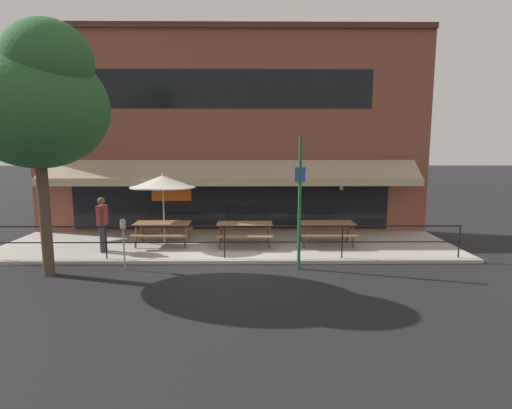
# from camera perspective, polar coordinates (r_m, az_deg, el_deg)

# --- Properties ---
(ground_plane) EXTENTS (120.00, 120.00, 0.00)m
(ground_plane) POSITION_cam_1_polar(r_m,az_deg,el_deg) (11.59, -4.60, -8.51)
(ground_plane) COLOR black
(patio_deck) EXTENTS (15.00, 4.00, 0.10)m
(patio_deck) POSITION_cam_1_polar(r_m,az_deg,el_deg) (13.50, -4.01, -5.86)
(patio_deck) COLOR #ADA89E
(patio_deck) RESTS_ON ground
(restaurant_building) EXTENTS (15.00, 1.60, 7.75)m
(restaurant_building) POSITION_cam_1_polar(r_m,az_deg,el_deg) (15.33, -3.65, 10.14)
(restaurant_building) COLOR brown
(restaurant_building) RESTS_ON ground
(patio_railing) EXTENTS (13.84, 0.04, 0.97)m
(patio_railing) POSITION_cam_1_polar(r_m,az_deg,el_deg) (11.68, -4.54, -4.33)
(patio_railing) COLOR black
(patio_railing) RESTS_ON patio_deck
(picnic_table_left) EXTENTS (1.80, 1.42, 0.76)m
(picnic_table_left) POSITION_cam_1_polar(r_m,az_deg,el_deg) (13.54, -13.20, -3.17)
(picnic_table_left) COLOR brown
(picnic_table_left) RESTS_ON patio_deck
(picnic_table_centre) EXTENTS (1.80, 1.42, 0.76)m
(picnic_table_centre) POSITION_cam_1_polar(r_m,az_deg,el_deg) (13.10, -1.63, -3.34)
(picnic_table_centre) COLOR brown
(picnic_table_centre) RESTS_ON patio_deck
(picnic_table_right) EXTENTS (1.80, 1.42, 0.76)m
(picnic_table_right) POSITION_cam_1_polar(r_m,az_deg,el_deg) (13.44, 10.06, -3.17)
(picnic_table_right) COLOR brown
(picnic_table_right) RESTS_ON patio_deck
(patio_umbrella_left) EXTENTS (2.14, 2.14, 2.38)m
(patio_umbrella_left) POSITION_cam_1_polar(r_m,az_deg,el_deg) (13.56, -13.19, 3.14)
(patio_umbrella_left) COLOR #B7B2A8
(patio_umbrella_left) RESTS_ON patio_deck
(pedestrian_walking) EXTENTS (0.26, 0.62, 1.71)m
(pedestrian_walking) POSITION_cam_1_polar(r_m,az_deg,el_deg) (13.18, -21.10, -2.28)
(pedestrian_walking) COLOR #333338
(pedestrian_walking) RESTS_ON patio_deck
(parking_meter_near) EXTENTS (0.15, 0.16, 1.42)m
(parking_meter_near) POSITION_cam_1_polar(r_m,az_deg,el_deg) (11.37, -18.46, -3.29)
(parking_meter_near) COLOR gray
(parking_meter_near) RESTS_ON ground
(street_sign_pole) EXTENTS (0.28, 0.09, 3.62)m
(street_sign_pole) POSITION_cam_1_polar(r_m,az_deg,el_deg) (10.80, 6.25, 0.35)
(street_sign_pole) COLOR #1E6033
(street_sign_pole) RESTS_ON ground
(street_tree_curbside) EXTENTS (3.51, 3.16, 6.30)m
(street_tree_curbside) POSITION_cam_1_polar(r_m,az_deg,el_deg) (11.44, -28.61, 12.94)
(street_tree_curbside) COLOR brown
(street_tree_curbside) RESTS_ON ground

